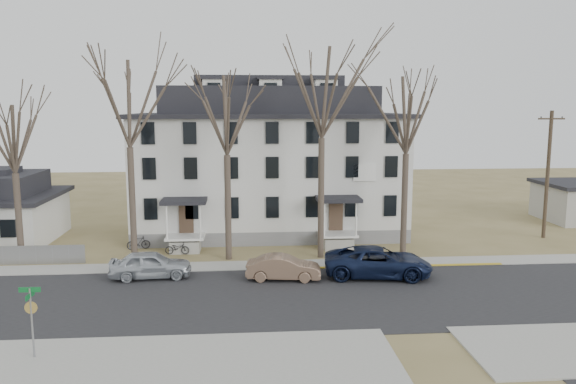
{
  "coord_description": "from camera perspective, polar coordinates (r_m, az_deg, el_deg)",
  "views": [
    {
      "loc": [
        -3.87,
        -25.69,
        9.82
      ],
      "look_at": [
        -1.21,
        9.0,
        4.48
      ],
      "focal_mm": 35.0,
      "sensor_mm": 36.0,
      "label": 1
    }
  ],
  "objects": [
    {
      "name": "tree_mid_right",
      "position": [
        36.97,
        12.02,
        8.2
      ],
      "size": [
        7.8,
        7.8,
        12.74
      ],
      "color": "#473B31",
      "rests_on": "ground"
    },
    {
      "name": "car_navy",
      "position": [
        33.11,
        9.13,
        -7.08
      ],
      "size": [
        6.51,
        3.65,
        1.72
      ],
      "primitive_type": "imported",
      "rotation": [
        0.0,
        0.0,
        1.44
      ],
      "color": "#101935",
      "rests_on": "ground"
    },
    {
      "name": "tree_bungalow",
      "position": [
        38.24,
        -26.19,
        5.29
      ],
      "size": [
        6.6,
        6.6,
        10.78
      ],
      "color": "#473B31",
      "rests_on": "ground"
    },
    {
      "name": "utility_pole_far",
      "position": [
        45.82,
        24.88,
        1.76
      ],
      "size": [
        2.0,
        0.28,
        9.5
      ],
      "color": "#3D3023",
      "rests_on": "ground"
    },
    {
      "name": "car_tan",
      "position": [
        32.17,
        -0.46,
        -7.75
      ],
      "size": [
        4.37,
        1.94,
        1.39
      ],
      "primitive_type": "imported",
      "rotation": [
        0.0,
        0.0,
        1.46
      ],
      "color": "brown",
      "rests_on": "ground"
    },
    {
      "name": "yellow_curb",
      "position": [
        35.36,
        10.41,
        -7.54
      ],
      "size": [
        14.0,
        0.25,
        0.06
      ],
      "primitive_type": "cube",
      "color": "gold",
      "rests_on": "ground"
    },
    {
      "name": "far_sidewalk",
      "position": [
        35.3,
        2.1,
        -7.43
      ],
      "size": [
        120.0,
        2.0,
        0.08
      ],
      "primitive_type": "cube",
      "color": "#A09F97",
      "rests_on": "ground"
    },
    {
      "name": "tree_center",
      "position": [
        35.84,
        3.48,
        10.74
      ],
      "size": [
        9.0,
        9.0,
        14.7
      ],
      "color": "#473B31",
      "rests_on": "ground"
    },
    {
      "name": "ground",
      "position": [
        27.77,
        3.99,
        -12.0
      ],
      "size": [
        120.0,
        120.0,
        0.0
      ],
      "primitive_type": "plane",
      "color": "olive",
      "rests_on": "ground"
    },
    {
      "name": "main_road",
      "position": [
        29.63,
        3.42,
        -10.64
      ],
      "size": [
        120.0,
        10.0,
        0.04
      ],
      "primitive_type": "cube",
      "color": "#27272A",
      "rests_on": "ground"
    },
    {
      "name": "bicycle_left",
      "position": [
        38.24,
        -11.19,
        -5.67
      ],
      "size": [
        1.65,
        0.67,
        0.85
      ],
      "primitive_type": "imported",
      "rotation": [
        0.0,
        0.0,
        1.5
      ],
      "color": "black",
      "rests_on": "ground"
    },
    {
      "name": "tree_mid_left",
      "position": [
        35.51,
        -6.28,
        8.33
      ],
      "size": [
        7.8,
        7.8,
        12.74
      ],
      "color": "#473B31",
      "rests_on": "ground"
    },
    {
      "name": "tree_far_left",
      "position": [
        36.2,
        -15.96,
        9.23
      ],
      "size": [
        8.4,
        8.4,
        13.72
      ],
      "color": "#473B31",
      "rests_on": "ground"
    },
    {
      "name": "boarding_house",
      "position": [
        43.91,
        -1.93,
        2.92
      ],
      "size": [
        20.8,
        12.36,
        12.05
      ],
      "color": "slate",
      "rests_on": "ground"
    },
    {
      "name": "street_sign",
      "position": [
        24.35,
        -24.63,
        -11.07
      ],
      "size": [
        0.83,
        0.83,
        2.92
      ],
      "rotation": [
        0.0,
        0.0,
        -0.02
      ],
      "color": "gray",
      "rests_on": "ground"
    },
    {
      "name": "near_sidewalk_left",
      "position": [
        23.27,
        -14.81,
        -16.54
      ],
      "size": [
        20.0,
        5.0,
        0.08
      ],
      "primitive_type": "cube",
      "color": "#A09F97",
      "rests_on": "ground"
    },
    {
      "name": "bicycle_right",
      "position": [
        40.11,
        -14.95,
        -5.04
      ],
      "size": [
        1.65,
        0.85,
        0.96
      ],
      "primitive_type": "imported",
      "rotation": [
        0.0,
        0.0,
        1.84
      ],
      "color": "black",
      "rests_on": "ground"
    },
    {
      "name": "car_silver",
      "position": [
        33.39,
        -13.79,
        -7.23
      ],
      "size": [
        4.73,
        2.19,
        1.57
      ],
      "primitive_type": "imported",
      "rotation": [
        0.0,
        0.0,
        1.64
      ],
      "color": "#B4BAC2",
      "rests_on": "ground"
    }
  ]
}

